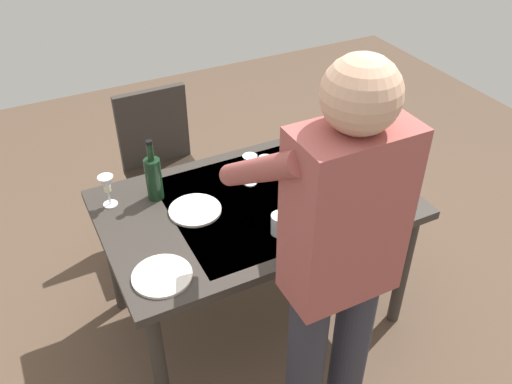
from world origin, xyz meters
name	(u,v)px	position (x,y,z in m)	size (l,w,h in m)	color
ground_plane	(256,311)	(0.00, 0.00, 0.00)	(6.00, 6.00, 0.00)	brown
dining_table	(256,215)	(0.00, 0.00, 0.65)	(1.37, 0.86, 0.73)	#332D28
chair_near	(162,161)	(0.19, -0.81, 0.53)	(0.40, 0.40, 0.91)	black
person_server	(336,264)	(0.05, 0.69, 0.96)	(0.42, 0.61, 1.69)	#2D2D38
wine_bottle	(154,177)	(0.39, -0.23, 0.84)	(0.07, 0.07, 0.30)	black
wine_glass_left	(250,164)	(-0.04, -0.14, 0.84)	(0.07, 0.07, 0.15)	white
wine_glass_right	(107,186)	(0.59, -0.27, 0.84)	(0.07, 0.07, 0.15)	white
water_cup_near_left	(265,165)	(-0.14, -0.18, 0.78)	(0.07, 0.07, 0.09)	silver
water_cup_near_right	(280,224)	(0.01, 0.24, 0.78)	(0.08, 0.08, 0.09)	silver
serving_bowl_pasta	(328,153)	(-0.48, -0.15, 0.77)	(0.30, 0.30, 0.07)	white
side_bowl_salad	(370,182)	(-0.51, 0.15, 0.77)	(0.18, 0.18, 0.07)	white
dinner_plate_near	(195,210)	(0.27, -0.05, 0.74)	(0.23, 0.23, 0.01)	white
dinner_plate_far	(162,276)	(0.53, 0.26, 0.74)	(0.23, 0.23, 0.01)	white
table_fork	(294,196)	(-0.17, 0.05, 0.73)	(0.01, 0.18, 0.01)	silver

